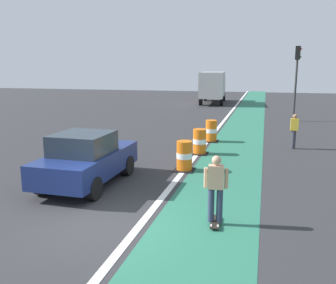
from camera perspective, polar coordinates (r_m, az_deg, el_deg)
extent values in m
plane|color=#2D2D30|center=(9.04, -10.34, -12.58)|extent=(100.00, 100.00, 0.00)
cube|color=#286B51|center=(19.81, 11.13, 0.69)|extent=(2.50, 80.00, 0.01)
cube|color=silver|center=(19.96, 6.83, 0.91)|extent=(0.20, 80.00, 0.01)
cube|color=black|center=(8.95, 7.35, -12.27)|extent=(0.31, 0.82, 0.02)
cylinder|color=silver|center=(8.72, 7.82, -13.05)|extent=(0.05, 0.11, 0.11)
cylinder|color=silver|center=(8.72, 6.78, -13.02)|extent=(0.05, 0.11, 0.11)
cylinder|color=silver|center=(9.19, 7.88, -11.71)|extent=(0.05, 0.11, 0.11)
cylinder|color=silver|center=(9.19, 6.90, -11.67)|extent=(0.05, 0.11, 0.11)
cylinder|color=#2D3851|center=(8.79, 8.08, -9.78)|extent=(0.15, 0.15, 0.82)
cylinder|color=#2D3851|center=(8.79, 6.76, -9.73)|extent=(0.15, 0.15, 0.82)
cube|color=tan|center=(8.56, 7.54, -5.45)|extent=(0.38, 0.26, 0.56)
cylinder|color=tan|center=(8.57, 9.15, -5.68)|extent=(0.09, 0.09, 0.48)
cylinder|color=tan|center=(8.58, 5.92, -5.58)|extent=(0.09, 0.09, 0.48)
sphere|color=tan|center=(8.45, 7.61, -2.86)|extent=(0.22, 0.22, 0.22)
cube|color=navy|center=(11.87, -12.46, -3.20)|extent=(1.89, 4.12, 0.72)
cube|color=#232D38|center=(11.50, -13.19, -0.22)|extent=(1.64, 1.74, 0.64)
cylinder|color=black|center=(13.42, -12.96, -3.10)|extent=(0.29, 0.68, 0.68)
cylinder|color=black|center=(12.73, -6.44, -3.66)|extent=(0.29, 0.68, 0.68)
cylinder|color=black|center=(11.35, -19.09, -6.15)|extent=(0.29, 0.68, 0.68)
cylinder|color=black|center=(10.53, -11.66, -7.12)|extent=(0.29, 0.68, 0.68)
cylinder|color=orange|center=(13.22, 2.57, -3.43)|extent=(0.56, 0.56, 0.42)
cylinder|color=white|center=(13.14, 2.58, -2.11)|extent=(0.57, 0.57, 0.21)
cylinder|color=orange|center=(13.07, 2.59, -0.76)|extent=(0.56, 0.56, 0.42)
cube|color=black|center=(13.28, 2.56, -4.39)|extent=(0.73, 0.73, 0.04)
cylinder|color=orange|center=(15.79, 4.95, -0.98)|extent=(0.56, 0.56, 0.42)
cylinder|color=white|center=(15.72, 4.97, 0.14)|extent=(0.57, 0.57, 0.21)
cylinder|color=orange|center=(15.66, 4.99, 1.27)|extent=(0.56, 0.56, 0.42)
cube|color=black|center=(15.84, 4.93, -1.79)|extent=(0.73, 0.73, 0.04)
cylinder|color=orange|center=(18.49, 6.76, 0.83)|extent=(0.56, 0.56, 0.42)
cylinder|color=white|center=(18.44, 6.78, 1.80)|extent=(0.57, 0.57, 0.21)
cylinder|color=orange|center=(18.39, 6.80, 2.76)|extent=(0.56, 0.56, 0.42)
cube|color=black|center=(18.54, 6.74, 0.14)|extent=(0.73, 0.73, 0.04)
cube|color=beige|center=(37.69, 6.99, 8.92)|extent=(2.68, 5.74, 2.50)
cube|color=#B21E19|center=(41.54, 7.36, 8.53)|extent=(2.32, 2.05, 2.10)
cylinder|color=black|center=(41.49, 5.88, 7.11)|extent=(0.36, 0.98, 0.96)
cylinder|color=black|center=(41.36, 8.74, 7.02)|extent=(0.36, 0.98, 0.96)
cylinder|color=black|center=(36.48, 5.15, 6.51)|extent=(0.36, 0.98, 0.96)
cylinder|color=black|center=(36.33, 8.40, 6.42)|extent=(0.36, 0.98, 0.96)
cylinder|color=#2D2D2D|center=(26.75, 19.31, 7.57)|extent=(0.14, 0.14, 4.20)
cube|color=black|center=(26.72, 19.68, 13.02)|extent=(0.32, 0.32, 0.90)
sphere|color=red|center=(26.75, 20.09, 13.55)|extent=(0.16, 0.16, 0.16)
sphere|color=green|center=(26.73, 20.01, 12.44)|extent=(0.16, 0.16, 0.16)
cylinder|color=#33333D|center=(17.67, 19.06, 0.36)|extent=(0.20, 0.20, 0.86)
cube|color=gold|center=(17.55, 19.21, 2.61)|extent=(0.34, 0.20, 0.54)
sphere|color=#9E7051|center=(17.50, 19.29, 3.83)|extent=(0.20, 0.20, 0.20)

